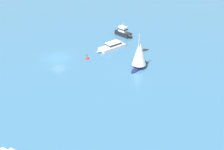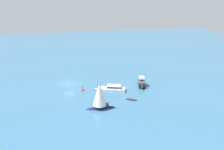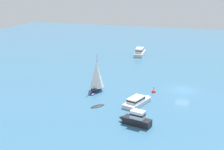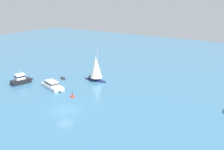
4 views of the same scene
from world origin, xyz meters
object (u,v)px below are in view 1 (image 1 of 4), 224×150
Objects in this scene: ketch at (139,55)px; channel_buoy at (87,59)px; powerboat at (112,46)px; launch at (124,32)px; rib at (143,50)px.

ketch reaches higher than channel_buoy.
launch is at bearing -149.97° from powerboat.
rib is at bearing -128.73° from channel_buoy.
launch is at bearing -138.99° from ketch.
launch is (1.52, -7.48, 0.28)m from powerboat.
rib is 0.53× the size of launch.
ketch is at bearing 55.93° from rib.
ketch reaches higher than powerboat.
ketch is at bearing -35.74° from launch.
powerboat reaches higher than channel_buoy.
rib is at bearing -18.68° from launch.
powerboat is at bearing -65.12° from launch.
rib is (2.78, -7.16, -2.56)m from ketch.
rib is at bearing -158.69° from ketch.
launch is at bearing -87.31° from rib.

